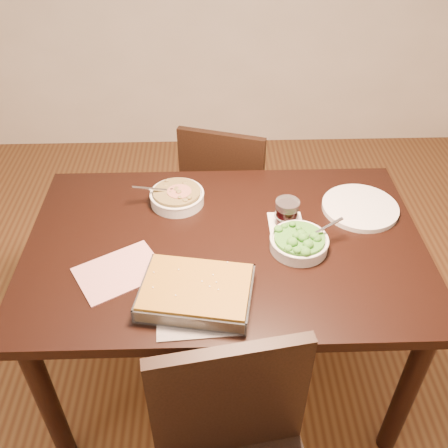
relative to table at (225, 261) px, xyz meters
name	(u,v)px	position (x,y,z in m)	size (l,w,h in m)	color
ground	(225,367)	(0.00, 0.00, -0.65)	(4.00, 4.00, 0.00)	#4C2A15
table	(225,261)	(0.00, 0.00, 0.00)	(1.40, 0.90, 0.75)	black
magazine_a	(120,272)	(-0.35, -0.14, 0.10)	(0.27, 0.20, 0.01)	#A8303D
magazine_b	(199,315)	(-0.09, -0.33, 0.10)	(0.25, 0.18, 0.00)	#212228
coaster	(286,223)	(0.23, 0.09, 0.10)	(0.13, 0.13, 0.00)	white
stew_bowl	(177,196)	(-0.18, 0.23, 0.12)	(0.23, 0.21, 0.08)	silver
broccoli_bowl	(299,242)	(0.25, -0.04, 0.12)	(0.22, 0.20, 0.08)	silver
baking_dish	(196,292)	(-0.10, -0.27, 0.12)	(0.38, 0.30, 0.06)	silver
wine_tumbler	(287,212)	(0.23, 0.09, 0.15)	(0.09, 0.09, 0.10)	black
dinner_plate	(360,208)	(0.52, 0.17, 0.11)	(0.29, 0.29, 0.02)	silver
chair_far	(227,190)	(0.03, 0.70, -0.18)	(0.50, 0.50, 0.85)	black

